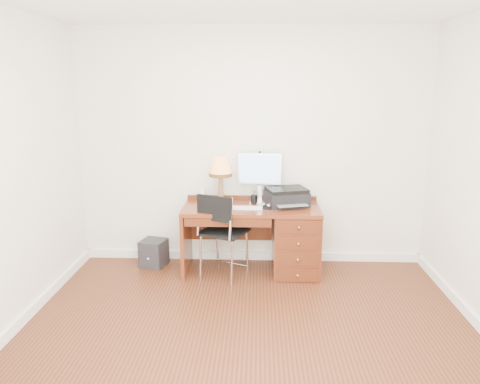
{
  "coord_description": "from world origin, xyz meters",
  "views": [
    {
      "loc": [
        0.08,
        -3.57,
        2.09
      ],
      "look_at": [
        -0.12,
        1.2,
        0.96
      ],
      "focal_mm": 35.0,
      "sensor_mm": 36.0,
      "label": 1
    }
  ],
  "objects_px": {
    "desk": "(280,236)",
    "equipment_box": "(154,253)",
    "chair": "(224,227)",
    "monitor": "(259,171)",
    "printer": "(287,197)",
    "leg_lamp": "(221,170)",
    "phone": "(202,199)"
  },
  "relations": [
    {
      "from": "monitor",
      "to": "leg_lamp",
      "type": "bearing_deg",
      "value": -164.25
    },
    {
      "from": "leg_lamp",
      "to": "equipment_box",
      "type": "xyz_separation_m",
      "value": [
        -0.79,
        -0.02,
        -0.99
      ]
    },
    {
      "from": "desk",
      "to": "equipment_box",
      "type": "bearing_deg",
      "value": 176.22
    },
    {
      "from": "leg_lamp",
      "to": "equipment_box",
      "type": "bearing_deg",
      "value": -178.31
    },
    {
      "from": "desk",
      "to": "equipment_box",
      "type": "height_order",
      "value": "desk"
    },
    {
      "from": "desk",
      "to": "monitor",
      "type": "distance_m",
      "value": 0.76
    },
    {
      "from": "monitor",
      "to": "printer",
      "type": "xyz_separation_m",
      "value": [
        0.3,
        -0.14,
        -0.26
      ]
    },
    {
      "from": "desk",
      "to": "leg_lamp",
      "type": "distance_m",
      "value": 0.99
    },
    {
      "from": "leg_lamp",
      "to": "printer",
      "type": "bearing_deg",
      "value": -3.35
    },
    {
      "from": "phone",
      "to": "chair",
      "type": "relative_size",
      "value": 0.18
    },
    {
      "from": "desk",
      "to": "chair",
      "type": "xyz_separation_m",
      "value": [
        -0.61,
        -0.21,
        0.16
      ]
    },
    {
      "from": "monitor",
      "to": "printer",
      "type": "height_order",
      "value": "monitor"
    },
    {
      "from": "printer",
      "to": "equipment_box",
      "type": "distance_m",
      "value": 1.67
    },
    {
      "from": "chair",
      "to": "desk",
      "type": "bearing_deg",
      "value": 42.15
    },
    {
      "from": "monitor",
      "to": "chair",
      "type": "distance_m",
      "value": 0.78
    },
    {
      "from": "printer",
      "to": "phone",
      "type": "bearing_deg",
      "value": 162.03
    },
    {
      "from": "monitor",
      "to": "phone",
      "type": "bearing_deg",
      "value": -167.86
    },
    {
      "from": "equipment_box",
      "to": "desk",
      "type": "bearing_deg",
      "value": 11.69
    },
    {
      "from": "equipment_box",
      "to": "chair",
      "type": "bearing_deg",
      "value": -4.43
    },
    {
      "from": "printer",
      "to": "phone",
      "type": "distance_m",
      "value": 0.95
    },
    {
      "from": "monitor",
      "to": "chair",
      "type": "height_order",
      "value": "monitor"
    },
    {
      "from": "phone",
      "to": "equipment_box",
      "type": "height_order",
      "value": "phone"
    },
    {
      "from": "monitor",
      "to": "equipment_box",
      "type": "bearing_deg",
      "value": -171.03
    },
    {
      "from": "desk",
      "to": "leg_lamp",
      "type": "relative_size",
      "value": 2.82
    },
    {
      "from": "leg_lamp",
      "to": "phone",
      "type": "distance_m",
      "value": 0.4
    },
    {
      "from": "desk",
      "to": "equipment_box",
      "type": "xyz_separation_m",
      "value": [
        -1.45,
        0.1,
        -0.26
      ]
    },
    {
      "from": "desk",
      "to": "monitor",
      "type": "height_order",
      "value": "monitor"
    },
    {
      "from": "desk",
      "to": "printer",
      "type": "bearing_deg",
      "value": 48.15
    },
    {
      "from": "leg_lamp",
      "to": "equipment_box",
      "type": "height_order",
      "value": "leg_lamp"
    },
    {
      "from": "equipment_box",
      "to": "printer",
      "type": "bearing_deg",
      "value": 14.72
    },
    {
      "from": "monitor",
      "to": "phone",
      "type": "xyz_separation_m",
      "value": [
        -0.64,
        -0.1,
        -0.3
      ]
    },
    {
      "from": "chair",
      "to": "equipment_box",
      "type": "bearing_deg",
      "value": -176.43
    }
  ]
}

